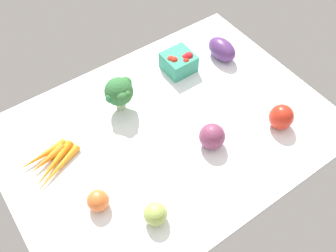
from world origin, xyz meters
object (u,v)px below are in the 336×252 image
Objects in this scene: eggplant at (222,49)px; carrot_bunch at (50,162)px; berry_basket at (179,62)px; bell_pepper_red at (281,117)px; red_onion_near_basket at (212,136)px; broccoli_head at (120,92)px; heirloom_tomato_green at (155,214)px; heirloom_tomato_orange at (98,201)px.

eggplant is 72.70cm from carrot_bunch.
eggplant is 1.17× the size of berry_basket.
bell_pepper_red is 0.81× the size of berry_basket.
red_onion_near_basket is 34.41cm from berry_basket.
red_onion_near_basket is at bearing -16.84° from bell_pepper_red.
broccoli_head is 0.66× the size of carrot_bunch.
eggplant is at bearing -98.82° from bell_pepper_red.
berry_basket is at bearing -172.11° from broccoli_head.
red_onion_near_basket is 0.66× the size of eggplant.
carrot_bunch is at bearing -63.77° from heirloom_tomato_green.
heirloom_tomato_green is 30.04cm from red_onion_near_basket.
berry_basket is at bearing -132.36° from heirloom_tomato_green.
berry_basket reaches higher than heirloom_tomato_green.
red_onion_near_basket is 40.21cm from eggplant.
heirloom_tomato_green is at bearing 4.29° from bell_pepper_red.
heirloom_tomato_orange is 58.72cm from berry_basket.
heirloom_tomato_orange is 72.11cm from eggplant.
broccoli_head is at bearing 7.89° from berry_basket.
berry_basket is (-26.46, -3.67, -4.02)cm from broccoli_head.
broccoli_head is at bearing -166.90° from carrot_bunch.
broccoli_head is at bearing -130.91° from heirloom_tomato_orange.
broccoli_head is at bearing 87.75° from eggplant.
red_onion_near_basket reaches higher than berry_basket.
eggplant reaches higher than heirloom_tomato_green.
red_onion_near_basket is at bearing -159.21° from heirloom_tomato_green.
bell_pepper_red is at bearing 156.59° from carrot_bunch.
red_onion_near_basket is at bearing 70.86° from berry_basket.
berry_basket is at bearing -73.91° from bell_pepper_red.
bell_pepper_red is (-61.33, 8.54, 1.13)cm from heirloom_tomato_orange.
heirloom_tomato_orange is at bearing 31.65° from berry_basket.
broccoli_head reaches higher than heirloom_tomato_orange.
bell_pepper_red is 40.97cm from berry_basket.
red_onion_near_basket is 23.65cm from bell_pepper_red.
red_onion_near_basket is (-28.08, -10.66, 0.78)cm from heirloom_tomato_green.
red_onion_near_basket is 0.96× the size of bell_pepper_red.
heirloom_tomato_green is 0.81× the size of red_onion_near_basket.
heirloom_tomato_green is 58.42cm from berry_basket.
berry_basket is (-49.98, -30.81, 0.61)cm from heirloom_tomato_orange.
heirloom_tomato_orange is at bearing -49.29° from heirloom_tomato_green.
broccoli_head is 1.20× the size of berry_basket.
berry_basket is (11.35, -39.36, -0.52)cm from bell_pepper_red.
heirloom_tomato_green is 0.77× the size of bell_pepper_red.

